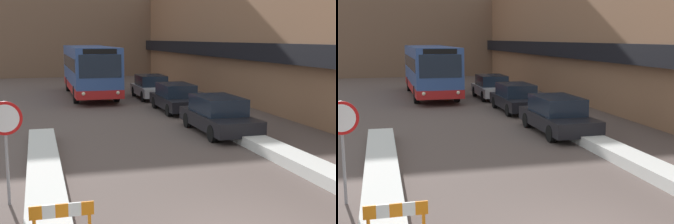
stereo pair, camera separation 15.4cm
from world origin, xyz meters
The scene contains 9 objects.
building_row_right centered at (9.97, 24.00, 3.85)m, with size 5.50×60.00×7.73m.
snow_bank_left centered at (-3.60, 3.07, 0.17)m, with size 0.90×15.27×0.33m.
snow_bank_right centered at (3.60, 4.13, 0.17)m, with size 0.90×12.48×0.35m.
city_bus centered at (-0.37, 23.13, 1.74)m, with size 2.64×10.73×3.22m.
parked_car_front centered at (3.20, 9.68, 0.73)m, with size 1.84×4.70×1.46m.
parked_car_middle centered at (3.20, 15.51, 0.71)m, with size 1.79×4.52×1.42m.
parked_car_back centered at (3.20, 20.93, 0.73)m, with size 1.86×4.32×1.46m.
stop_sign centered at (-4.41, 3.37, 1.73)m, with size 0.76×0.08×2.38m.
construction_barricade centered at (-3.37, 0.47, 0.67)m, with size 1.10×0.06×0.94m.
Camera 1 is at (-3.70, -7.41, 3.76)m, focal length 50.00 mm.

